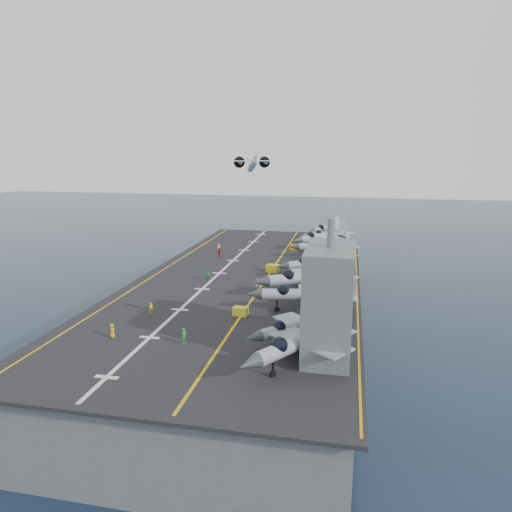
% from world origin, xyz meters
% --- Properties ---
extents(ground, '(500.00, 500.00, 0.00)m').
position_xyz_m(ground, '(0.00, 0.00, 0.00)').
color(ground, '#142135').
rests_on(ground, ground).
extents(hull, '(36.00, 90.00, 10.00)m').
position_xyz_m(hull, '(0.00, 0.00, 5.00)').
color(hull, '#56595E').
rests_on(hull, ground).
extents(flight_deck, '(38.00, 92.00, 0.40)m').
position_xyz_m(flight_deck, '(0.00, 0.00, 10.20)').
color(flight_deck, black).
rests_on(flight_deck, hull).
extents(foul_line, '(0.35, 90.00, 0.02)m').
position_xyz_m(foul_line, '(3.00, 0.00, 10.42)').
color(foul_line, gold).
rests_on(foul_line, flight_deck).
extents(landing_centerline, '(0.50, 90.00, 0.02)m').
position_xyz_m(landing_centerline, '(-6.00, 0.00, 10.42)').
color(landing_centerline, silver).
rests_on(landing_centerline, flight_deck).
extents(deck_edge_port, '(0.25, 90.00, 0.02)m').
position_xyz_m(deck_edge_port, '(-17.00, 0.00, 10.42)').
color(deck_edge_port, gold).
rests_on(deck_edge_port, flight_deck).
extents(deck_edge_stbd, '(0.25, 90.00, 0.02)m').
position_xyz_m(deck_edge_stbd, '(18.50, 0.00, 10.42)').
color(deck_edge_stbd, gold).
rests_on(deck_edge_stbd, flight_deck).
extents(island_superstructure, '(5.00, 10.00, 15.00)m').
position_xyz_m(island_superstructure, '(15.00, -30.00, 17.90)').
color(island_superstructure, '#56595E').
rests_on(island_superstructure, flight_deck).
extents(fighter_jet_0, '(16.79, 18.14, 5.24)m').
position_xyz_m(fighter_jet_0, '(12.42, -32.98, 13.02)').
color(fighter_jet_0, gray).
rests_on(fighter_jet_0, flight_deck).
extents(fighter_jet_1, '(15.13, 15.08, 4.45)m').
position_xyz_m(fighter_jet_1, '(11.66, -27.82, 12.63)').
color(fighter_jet_1, gray).
rests_on(fighter_jet_1, flight_deck).
extents(fighter_jet_2, '(16.69, 12.63, 5.25)m').
position_xyz_m(fighter_jet_2, '(11.63, -17.07, 13.03)').
color(fighter_jet_2, gray).
rests_on(fighter_jet_2, flight_deck).
extents(fighter_jet_3, '(19.78, 17.89, 5.72)m').
position_xyz_m(fighter_jet_3, '(11.18, -8.88, 13.26)').
color(fighter_jet_3, gray).
rests_on(fighter_jet_3, flight_deck).
extents(fighter_jet_4, '(16.61, 14.57, 4.83)m').
position_xyz_m(fighter_jet_4, '(11.87, 1.86, 12.82)').
color(fighter_jet_4, '#8F959F').
rests_on(fighter_jet_4, flight_deck).
extents(fighter_jet_5, '(16.63, 16.61, 4.90)m').
position_xyz_m(fighter_jet_5, '(12.84, 6.91, 12.85)').
color(fighter_jet_5, gray).
rests_on(fighter_jet_5, flight_deck).
extents(fighter_jet_6, '(16.84, 13.76, 5.05)m').
position_xyz_m(fighter_jet_6, '(12.54, 17.03, 12.92)').
color(fighter_jet_6, '#8E969E').
rests_on(fighter_jet_6, flight_deck).
extents(fighter_jet_7, '(17.80, 18.33, 5.34)m').
position_xyz_m(fighter_jet_7, '(10.64, 26.80, 13.07)').
color(fighter_jet_7, '#929BA2').
rests_on(fighter_jet_7, flight_deck).
extents(fighter_jet_8, '(15.22, 16.05, 4.65)m').
position_xyz_m(fighter_jet_8, '(11.58, 32.40, 12.72)').
color(fighter_jet_8, gray).
rests_on(fighter_jet_8, flight_deck).
extents(tow_cart_a, '(2.08, 1.49, 1.17)m').
position_xyz_m(tow_cart_a, '(2.87, -20.40, 10.98)').
color(tow_cart_a, yellow).
rests_on(tow_cart_a, flight_deck).
extents(tow_cart_b, '(2.51, 1.90, 1.35)m').
position_xyz_m(tow_cart_b, '(3.36, 2.93, 11.08)').
color(tow_cart_b, gold).
rests_on(tow_cart_b, flight_deck).
extents(tow_cart_c, '(2.19, 1.62, 1.20)m').
position_xyz_m(tow_cart_c, '(4.96, 22.95, 11.00)').
color(tow_cart_c, gold).
rests_on(tow_cart_c, flight_deck).
extents(crew_0, '(1.11, 1.26, 1.75)m').
position_xyz_m(crew_0, '(-10.37, -30.81, 11.28)').
color(crew_0, yellow).
rests_on(crew_0, flight_deck).
extents(crew_1, '(1.13, 1.19, 1.65)m').
position_xyz_m(crew_1, '(-9.13, -22.49, 11.23)').
color(crew_1, yellow).
rests_on(crew_1, flight_deck).
extents(crew_2, '(1.00, 1.29, 1.92)m').
position_xyz_m(crew_2, '(-6.61, -4.58, 11.36)').
color(crew_2, green).
rests_on(crew_2, flight_deck).
extents(crew_4, '(1.35, 1.12, 1.92)m').
position_xyz_m(crew_4, '(-9.75, 12.88, 11.36)').
color(crew_4, '#B40C14').
rests_on(crew_4, flight_deck).
extents(crew_5, '(1.19, 1.16, 1.67)m').
position_xyz_m(crew_5, '(-11.20, 17.61, 11.24)').
color(crew_5, silver).
rests_on(crew_5, flight_deck).
extents(crew_6, '(0.94, 1.28, 1.97)m').
position_xyz_m(crew_6, '(-1.28, -30.86, 11.38)').
color(crew_6, green).
rests_on(crew_6, flight_deck).
extents(crew_7, '(1.39, 1.38, 1.96)m').
position_xyz_m(crew_7, '(2.83, -8.95, 11.38)').
color(crew_7, silver).
rests_on(crew_7, flight_deck).
extents(transport_plane, '(23.15, 19.62, 4.64)m').
position_xyz_m(transport_plane, '(-13.29, 63.83, 27.94)').
color(transport_plane, silver).
extents(fighter_jet_9, '(15.22, 16.05, 4.65)m').
position_xyz_m(fighter_jet_9, '(11.58, 40.90, 12.72)').
color(fighter_jet_9, gray).
rests_on(fighter_jet_9, flight_deck).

